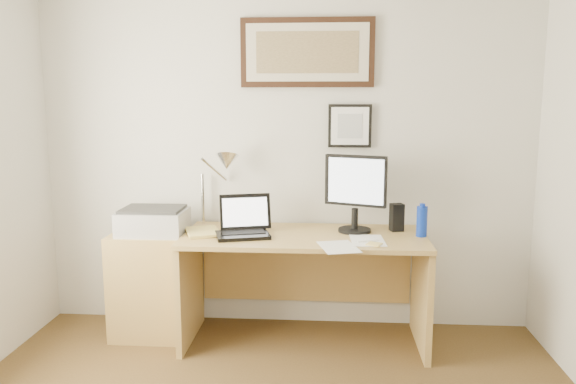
# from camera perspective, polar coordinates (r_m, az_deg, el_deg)

# --- Properties ---
(wall_back) EXTENTS (3.50, 0.02, 2.50)m
(wall_back) POSITION_cam_1_polar(r_m,az_deg,el_deg) (4.01, -0.23, 3.91)
(wall_back) COLOR silver
(wall_back) RESTS_ON ground
(side_cabinet) EXTENTS (0.50, 0.40, 0.73)m
(side_cabinet) POSITION_cam_1_polar(r_m,az_deg,el_deg) (4.06, -13.80, -9.09)
(side_cabinet) COLOR #AA8647
(side_cabinet) RESTS_ON floor
(water_bottle) EXTENTS (0.07, 0.07, 0.20)m
(water_bottle) POSITION_cam_1_polar(r_m,az_deg,el_deg) (3.75, 13.44, -2.93)
(water_bottle) COLOR #0C2BA5
(water_bottle) RESTS_ON desk
(bottle_cap) EXTENTS (0.04, 0.04, 0.02)m
(bottle_cap) POSITION_cam_1_polar(r_m,az_deg,el_deg) (3.73, 13.50, -1.29)
(bottle_cap) COLOR #0C2BA5
(bottle_cap) RESTS_ON water_bottle
(speaker) EXTENTS (0.10, 0.09, 0.19)m
(speaker) POSITION_cam_1_polar(r_m,az_deg,el_deg) (3.87, 10.99, -2.55)
(speaker) COLOR black
(speaker) RESTS_ON desk
(paper_sheet_a) EXTENTS (0.28, 0.34, 0.00)m
(paper_sheet_a) POSITION_cam_1_polar(r_m,az_deg,el_deg) (3.43, 5.16, -5.58)
(paper_sheet_a) COLOR white
(paper_sheet_a) RESTS_ON desk
(paper_sheet_b) EXTENTS (0.22, 0.31, 0.00)m
(paper_sheet_b) POSITION_cam_1_polar(r_m,az_deg,el_deg) (3.59, 8.08, -4.89)
(paper_sheet_b) COLOR white
(paper_sheet_b) RESTS_ON desk
(sticky_pad) EXTENTS (0.11, 0.11, 0.01)m
(sticky_pad) POSITION_cam_1_polar(r_m,az_deg,el_deg) (3.50, 8.75, -5.25)
(sticky_pad) COLOR #E9CD6E
(sticky_pad) RESTS_ON desk
(marker_pen) EXTENTS (0.14, 0.06, 0.02)m
(marker_pen) POSITION_cam_1_polar(r_m,az_deg,el_deg) (3.56, 8.17, -4.95)
(marker_pen) COLOR white
(marker_pen) RESTS_ON desk
(book) EXTENTS (0.30, 0.34, 0.02)m
(book) POSITION_cam_1_polar(r_m,az_deg,el_deg) (3.77, -10.23, -4.13)
(book) COLOR #DBC467
(book) RESTS_ON desk
(desk) EXTENTS (1.60, 0.70, 0.75)m
(desk) POSITION_cam_1_polar(r_m,az_deg,el_deg) (3.86, 1.70, -7.44)
(desk) COLOR #AA8647
(desk) RESTS_ON floor
(laptop) EXTENTS (0.39, 0.38, 0.26)m
(laptop) POSITION_cam_1_polar(r_m,az_deg,el_deg) (3.70, -4.53, -3.52)
(laptop) COLOR black
(laptop) RESTS_ON desk
(lcd_monitor) EXTENTS (0.41, 0.22, 0.52)m
(lcd_monitor) POSITION_cam_1_polar(r_m,az_deg,el_deg) (3.76, 6.86, 0.26)
(lcd_monitor) COLOR black
(lcd_monitor) RESTS_ON desk
(printer) EXTENTS (0.44, 0.34, 0.18)m
(printer) POSITION_cam_1_polar(r_m,az_deg,el_deg) (3.92, -13.54, -2.87)
(printer) COLOR #ABABAE
(printer) RESTS_ON side_cabinet
(desk_lamp) EXTENTS (0.29, 0.27, 0.53)m
(desk_lamp) POSITION_cam_1_polar(r_m,az_deg,el_deg) (3.88, -6.47, 2.74)
(desk_lamp) COLOR silver
(desk_lamp) RESTS_ON desk
(picture_large) EXTENTS (0.92, 0.04, 0.47)m
(picture_large) POSITION_cam_1_polar(r_m,az_deg,el_deg) (3.96, 1.96, 13.98)
(picture_large) COLOR black
(picture_large) RESTS_ON wall_back
(picture_small) EXTENTS (0.30, 0.03, 0.30)m
(picture_small) POSITION_cam_1_polar(r_m,az_deg,el_deg) (3.96, 6.30, 6.69)
(picture_small) COLOR black
(picture_small) RESTS_ON wall_back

